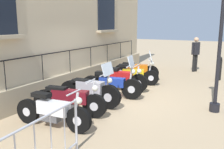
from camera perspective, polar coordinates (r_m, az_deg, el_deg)
ground_plane at (r=8.42m, az=1.19°, el=-5.46°), size 60.00×60.00×0.00m
motorcycle_white at (r=6.19m, az=-13.34°, el=-8.23°), size 2.09×0.56×0.97m
motorcycle_maroon at (r=6.94m, az=-9.72°, el=-5.68°), size 2.13×0.66×1.01m
motorcycle_silver at (r=7.62m, az=-5.07°, el=-3.76°), size 2.05×0.73×1.36m
motorcycle_blue at (r=8.47m, az=-0.10°, el=-2.31°), size 2.15×0.64×1.44m
motorcycle_red at (r=9.34m, az=1.86°, el=-1.00°), size 2.12×0.73×0.98m
motorcycle_yellow at (r=10.22m, az=4.74°, el=0.00°), size 2.07×0.89×1.39m
motorcycle_orange at (r=11.08m, az=5.53°, el=1.00°), size 1.93×0.94×1.27m
lamppost at (r=7.42m, az=23.34°, el=7.09°), size 0.30×0.30×3.74m
crowd_barrier at (r=4.30m, az=-15.23°, el=-15.18°), size 0.20×2.01×1.05m
bollard at (r=11.97m, az=23.11°, el=1.32°), size 0.22×0.22×1.05m
pedestrian_standing at (r=13.60m, az=18.42°, el=4.85°), size 0.38×0.46×1.77m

